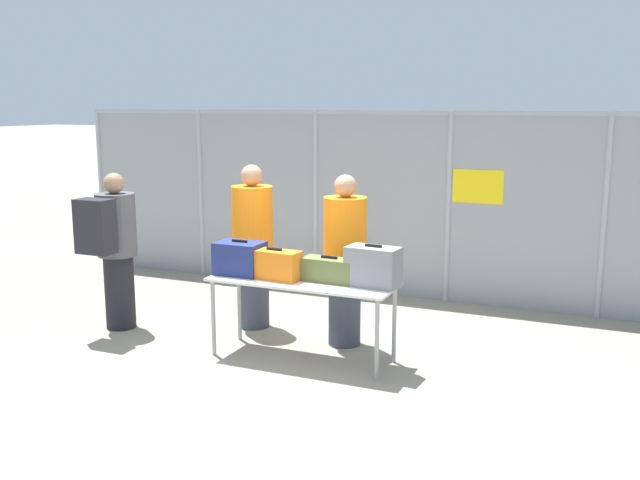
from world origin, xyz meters
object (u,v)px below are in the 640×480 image
(suitcase_grey, at_px, (373,267))
(traveler_hooded, at_px, (113,245))
(suitcase_orange, at_px, (274,265))
(suitcase_olive, at_px, (329,270))
(suitcase_navy, at_px, (240,258))
(utility_trailer, at_px, (540,246))
(security_worker_near, at_px, (345,258))
(inspection_table, at_px, (302,287))
(security_worker_far, at_px, (253,244))

(suitcase_grey, distance_m, traveler_hooded, 2.92)
(suitcase_grey, bearing_deg, suitcase_orange, -172.94)
(suitcase_orange, xyz_separation_m, suitcase_grey, (0.95, 0.12, 0.04))
(suitcase_olive, distance_m, suitcase_grey, 0.44)
(suitcase_navy, xyz_separation_m, suitcase_grey, (1.35, 0.08, 0.02))
(suitcase_orange, xyz_separation_m, utility_trailer, (1.95, 4.41, -0.47))
(security_worker_near, height_order, utility_trailer, security_worker_near)
(inspection_table, distance_m, security_worker_near, 0.62)
(security_worker_far, distance_m, utility_trailer, 4.51)
(suitcase_navy, height_order, suitcase_orange, suitcase_navy)
(inspection_table, relative_size, utility_trailer, 0.49)
(suitcase_orange, distance_m, security_worker_near, 0.77)
(inspection_table, bearing_deg, utility_trailer, 68.88)
(suitcase_orange, relative_size, utility_trailer, 0.14)
(utility_trailer, bearing_deg, security_worker_near, -111.05)
(suitcase_grey, bearing_deg, suitcase_navy, -176.77)
(traveler_hooded, bearing_deg, inspection_table, -18.65)
(traveler_hooded, distance_m, security_worker_far, 1.48)
(security_worker_far, bearing_deg, inspection_table, 138.01)
(security_worker_far, bearing_deg, security_worker_near, 167.82)
(security_worker_near, height_order, security_worker_far, security_worker_far)
(security_worker_near, bearing_deg, suitcase_grey, 145.69)
(inspection_table, xyz_separation_m, suitcase_grey, (0.68, 0.06, 0.25))
(utility_trailer, bearing_deg, suitcase_orange, -113.82)
(suitcase_navy, bearing_deg, suitcase_orange, -5.94)
(suitcase_olive, xyz_separation_m, suitcase_grey, (0.43, -0.00, 0.07))
(suitcase_navy, xyz_separation_m, security_worker_far, (-0.25, 0.71, -0.01))
(suitcase_navy, distance_m, suitcase_orange, 0.40)
(suitcase_olive, xyz_separation_m, utility_trailer, (1.43, 4.29, -0.44))
(utility_trailer, bearing_deg, suitcase_olive, -108.47)
(security_worker_far, bearing_deg, suitcase_orange, 126.06)
(security_worker_far, height_order, utility_trailer, security_worker_far)
(inspection_table, relative_size, security_worker_far, 1.01)
(suitcase_orange, height_order, security_worker_near, security_worker_near)
(suitcase_orange, height_order, suitcase_grey, suitcase_grey)
(suitcase_orange, relative_size, traveler_hooded, 0.31)
(traveler_hooded, bearing_deg, security_worker_near, -5.99)
(suitcase_navy, bearing_deg, utility_trailer, 61.78)
(suitcase_grey, relative_size, security_worker_far, 0.28)
(inspection_table, xyz_separation_m, traveler_hooded, (-2.23, 0.02, 0.23))
(suitcase_orange, bearing_deg, inspection_table, 11.95)
(suitcase_grey, height_order, traveler_hooded, traveler_hooded)
(suitcase_olive, bearing_deg, inspection_table, -165.52)
(security_worker_near, relative_size, security_worker_far, 0.97)
(suitcase_navy, distance_m, security_worker_far, 0.76)
(utility_trailer, bearing_deg, suitcase_navy, -118.22)
(utility_trailer, bearing_deg, security_worker_far, -125.35)
(security_worker_near, bearing_deg, suitcase_olive, 105.66)
(security_worker_near, distance_m, utility_trailer, 4.11)
(inspection_table, xyz_separation_m, utility_trailer, (1.68, 4.36, -0.26))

